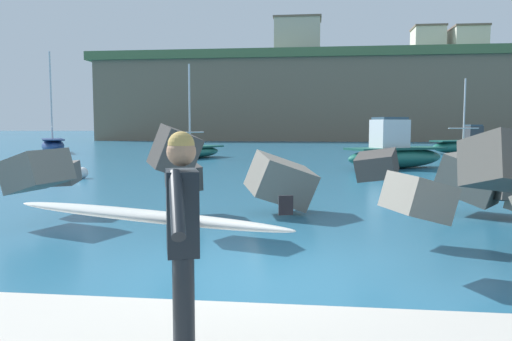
{
  "coord_description": "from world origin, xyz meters",
  "views": [
    {
      "loc": [
        0.79,
        -6.75,
        2.05
      ],
      "look_at": [
        -0.08,
        0.5,
        1.4
      ],
      "focal_mm": 35.06,
      "sensor_mm": 36.0,
      "label": 1
    }
  ],
  "objects_px": {
    "boat_near_left": "(459,146)",
    "mooring_buoy_inner": "(83,173)",
    "station_building_central": "(428,44)",
    "boat_near_right": "(395,153)",
    "station_building_east": "(467,44)",
    "surfer_with_board": "(177,231)",
    "mooring_buoy_middle": "(5,169)",
    "boat_near_centre": "(470,142)",
    "station_building_west": "(297,39)",
    "boat_mid_centre": "(193,151)",
    "boat_mid_left": "(53,145)"
  },
  "relations": [
    {
      "from": "station_building_west",
      "to": "station_building_east",
      "type": "distance_m",
      "value": 26.73
    },
    {
      "from": "surfer_with_board",
      "to": "mooring_buoy_middle",
      "type": "distance_m",
      "value": 20.2
    },
    {
      "from": "boat_mid_centre",
      "to": "mooring_buoy_inner",
      "type": "xyz_separation_m",
      "value": [
        -1.29,
        -12.79,
        -0.22
      ]
    },
    {
      "from": "boat_near_centre",
      "to": "station_building_central",
      "type": "bearing_deg",
      "value": 83.79
    },
    {
      "from": "surfer_with_board",
      "to": "station_building_east",
      "type": "distance_m",
      "value": 84.53
    },
    {
      "from": "surfer_with_board",
      "to": "station_building_east",
      "type": "height_order",
      "value": "station_building_east"
    },
    {
      "from": "surfer_with_board",
      "to": "boat_mid_left",
      "type": "bearing_deg",
      "value": 120.21
    },
    {
      "from": "boat_near_left",
      "to": "mooring_buoy_middle",
      "type": "distance_m",
      "value": 30.58
    },
    {
      "from": "boat_near_left",
      "to": "boat_near_centre",
      "type": "height_order",
      "value": "boat_near_left"
    },
    {
      "from": "station_building_east",
      "to": "surfer_with_board",
      "type": "bearing_deg",
      "value": -107.09
    },
    {
      "from": "boat_mid_left",
      "to": "station_building_west",
      "type": "xyz_separation_m",
      "value": [
        16.99,
        43.65,
        14.99
      ]
    },
    {
      "from": "boat_near_centre",
      "to": "station_building_west",
      "type": "xyz_separation_m",
      "value": [
        -16.54,
        33.7,
        14.96
      ]
    },
    {
      "from": "station_building_east",
      "to": "boat_mid_left",
      "type": "bearing_deg",
      "value": -132.65
    },
    {
      "from": "boat_near_right",
      "to": "station_building_east",
      "type": "xyz_separation_m",
      "value": [
        19.68,
        58.39,
        14.16
      ]
    },
    {
      "from": "boat_near_left",
      "to": "station_building_central",
      "type": "height_order",
      "value": "station_building_central"
    },
    {
      "from": "mooring_buoy_inner",
      "to": "boat_near_right",
      "type": "bearing_deg",
      "value": 25.99
    },
    {
      "from": "boat_near_left",
      "to": "boat_mid_left",
      "type": "bearing_deg",
      "value": -174.74
    },
    {
      "from": "surfer_with_board",
      "to": "mooring_buoy_middle",
      "type": "height_order",
      "value": "surfer_with_board"
    },
    {
      "from": "station_building_west",
      "to": "station_building_east",
      "type": "height_order",
      "value": "station_building_west"
    },
    {
      "from": "station_building_central",
      "to": "boat_near_right",
      "type": "bearing_deg",
      "value": -103.16
    },
    {
      "from": "boat_near_left",
      "to": "mooring_buoy_middle",
      "type": "xyz_separation_m",
      "value": [
        -23.78,
        -19.21,
        -0.33
      ]
    },
    {
      "from": "station_building_central",
      "to": "boat_near_left",
      "type": "bearing_deg",
      "value": -98.8
    },
    {
      "from": "station_building_central",
      "to": "station_building_east",
      "type": "xyz_separation_m",
      "value": [
        5.77,
        -1.08,
        -0.22
      ]
    },
    {
      "from": "boat_near_right",
      "to": "boat_mid_centre",
      "type": "relative_size",
      "value": 0.94
    },
    {
      "from": "boat_near_centre",
      "to": "station_building_east",
      "type": "bearing_deg",
      "value": 75.05
    },
    {
      "from": "mooring_buoy_inner",
      "to": "boat_near_left",
      "type": "bearing_deg",
      "value": 45.77
    },
    {
      "from": "boat_near_right",
      "to": "station_building_east",
      "type": "distance_m",
      "value": 63.22
    },
    {
      "from": "station_building_west",
      "to": "station_building_central",
      "type": "bearing_deg",
      "value": 12.58
    },
    {
      "from": "surfer_with_board",
      "to": "station_building_west",
      "type": "xyz_separation_m",
      "value": [
        -1.97,
        76.2,
        14.33
      ]
    },
    {
      "from": "boat_mid_left",
      "to": "station_building_west",
      "type": "bearing_deg",
      "value": 68.74
    },
    {
      "from": "mooring_buoy_inner",
      "to": "boat_near_centre",
      "type": "bearing_deg",
      "value": 50.47
    },
    {
      "from": "boat_near_right",
      "to": "mooring_buoy_middle",
      "type": "relative_size",
      "value": 12.73
    },
    {
      "from": "mooring_buoy_inner",
      "to": "station_building_east",
      "type": "relative_size",
      "value": 0.07
    },
    {
      "from": "surfer_with_board",
      "to": "mooring_buoy_middle",
      "type": "bearing_deg",
      "value": 126.78
    },
    {
      "from": "boat_near_right",
      "to": "station_building_central",
      "type": "xyz_separation_m",
      "value": [
        13.9,
        59.48,
        14.37
      ]
    },
    {
      "from": "boat_mid_centre",
      "to": "station_building_central",
      "type": "relative_size",
      "value": 1.07
    },
    {
      "from": "boat_mid_left",
      "to": "mooring_buoy_inner",
      "type": "bearing_deg",
      "value": -58.15
    },
    {
      "from": "mooring_buoy_inner",
      "to": "station_building_west",
      "type": "height_order",
      "value": "station_building_west"
    },
    {
      "from": "boat_mid_left",
      "to": "mooring_buoy_inner",
      "type": "height_order",
      "value": "boat_mid_left"
    },
    {
      "from": "station_building_west",
      "to": "surfer_with_board",
      "type": "bearing_deg",
      "value": -88.52
    },
    {
      "from": "mooring_buoy_middle",
      "to": "station_building_central",
      "type": "xyz_separation_m",
      "value": [
        30.82,
        64.66,
        14.92
      ]
    },
    {
      "from": "station_building_central",
      "to": "station_building_east",
      "type": "distance_m",
      "value": 5.88
    },
    {
      "from": "boat_near_right",
      "to": "station_building_central",
      "type": "height_order",
      "value": "station_building_central"
    },
    {
      "from": "boat_mid_left",
      "to": "boat_mid_centre",
      "type": "distance_m",
      "value": 13.05
    },
    {
      "from": "boat_near_centre",
      "to": "mooring_buoy_inner",
      "type": "relative_size",
      "value": 11.25
    },
    {
      "from": "mooring_buoy_middle",
      "to": "station_building_east",
      "type": "xyz_separation_m",
      "value": [
        36.59,
        63.58,
        14.7
      ]
    },
    {
      "from": "boat_near_right",
      "to": "mooring_buoy_middle",
      "type": "bearing_deg",
      "value": -162.95
    },
    {
      "from": "mooring_buoy_inner",
      "to": "station_building_central",
      "type": "distance_m",
      "value": 72.58
    },
    {
      "from": "boat_near_centre",
      "to": "boat_near_right",
      "type": "bearing_deg",
      "value": -114.71
    },
    {
      "from": "boat_near_left",
      "to": "mooring_buoy_inner",
      "type": "relative_size",
      "value": 12.69
    }
  ]
}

